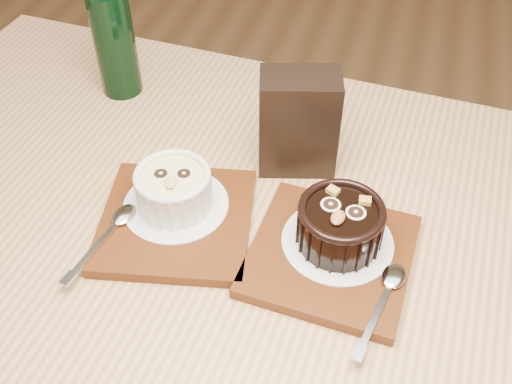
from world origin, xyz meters
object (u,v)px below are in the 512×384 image
(table, at_px, (254,306))
(condiment_stand, at_px, (298,123))
(tray_left, at_px, (176,221))
(ramekin_dark, at_px, (340,223))
(ramekin_white, at_px, (174,188))
(tray_right, at_px, (330,256))
(green_bottle, at_px, (114,39))

(table, bearing_deg, condiment_stand, 87.11)
(tray_left, bearing_deg, ramekin_dark, 4.08)
(table, relative_size, ramekin_white, 13.59)
(table, distance_m, tray_right, 0.13)
(tray_left, bearing_deg, tray_right, -0.64)
(table, relative_size, tray_left, 6.95)
(ramekin_white, distance_m, ramekin_dark, 0.20)
(tray_left, xyz_separation_m, condiment_stand, (0.11, 0.15, 0.06))
(ramekin_white, height_order, condiment_stand, condiment_stand)
(tray_left, height_order, green_bottle, green_bottle)
(tray_right, bearing_deg, tray_left, 179.36)
(table, distance_m, ramekin_dark, 0.17)
(table, xyz_separation_m, tray_left, (-0.11, 0.03, 0.10))
(tray_left, bearing_deg, condiment_stand, 52.41)
(condiment_stand, bearing_deg, table, -92.89)
(ramekin_white, xyz_separation_m, green_bottle, (-0.18, 0.23, 0.04))
(tray_left, height_order, condiment_stand, condiment_stand)
(tray_left, xyz_separation_m, ramekin_dark, (0.20, 0.01, 0.04))
(ramekin_white, height_order, green_bottle, green_bottle)
(ramekin_white, relative_size, tray_right, 0.51)
(green_bottle, bearing_deg, tray_left, -52.95)
(ramekin_white, relative_size, condiment_stand, 0.66)
(tray_left, distance_m, condiment_stand, 0.20)
(table, relative_size, green_bottle, 5.50)
(table, xyz_separation_m, tray_right, (0.09, 0.03, 0.10))
(ramekin_dark, bearing_deg, table, -145.71)
(table, height_order, ramekin_dark, ramekin_dark)
(tray_left, height_order, ramekin_white, ramekin_white)
(condiment_stand, bearing_deg, tray_right, -63.28)
(table, xyz_separation_m, condiment_stand, (0.01, 0.18, 0.16))
(ramekin_dark, bearing_deg, green_bottle, 157.60)
(table, bearing_deg, tray_left, 164.86)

